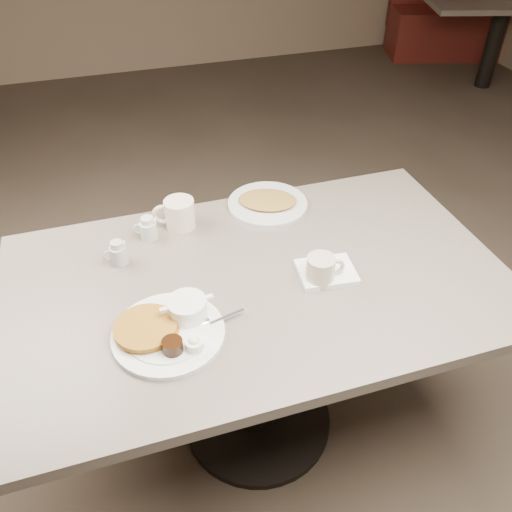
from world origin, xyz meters
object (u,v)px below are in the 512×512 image
object	(u,v)px
main_plate	(169,327)
hash_plate	(268,203)
diner_table	(258,317)
creamer_left	(118,253)
coffee_mug_far	(179,214)
coffee_mug_near	(321,270)
creamer_right	(148,229)
booth_back_right	(464,13)

from	to	relation	value
main_plate	hash_plate	size ratio (longest dim) A/B	1.02
diner_table	main_plate	bearing A→B (deg)	-154.72
creamer_left	hash_plate	distance (m)	0.56
diner_table	hash_plate	bearing A→B (deg)	67.32
main_plate	coffee_mug_far	bearing A→B (deg)	75.83
coffee_mug_near	creamer_right	size ratio (longest dim) A/B	1.45
creamer_right	booth_back_right	world-z (taller)	booth_back_right
main_plate	creamer_right	size ratio (longest dim) A/B	4.57
main_plate	booth_back_right	size ratio (longest dim) A/B	0.20
main_plate	creamer_right	world-z (taller)	creamer_right
main_plate	creamer_left	bearing A→B (deg)	106.02
coffee_mug_near	creamer_left	xyz separation A→B (m)	(-0.56, 0.27, -0.01)
main_plate	booth_back_right	world-z (taller)	booth_back_right
coffee_mug_far	hash_plate	xyz separation A→B (m)	(0.32, 0.03, -0.04)
diner_table	main_plate	world-z (taller)	main_plate
coffee_mug_near	hash_plate	distance (m)	0.43
hash_plate	booth_back_right	xyz separation A→B (m)	(3.06, 3.09, -0.35)
coffee_mug_far	creamer_left	distance (m)	0.26
coffee_mug_far	hash_plate	bearing A→B (deg)	4.59
coffee_mug_near	creamer_right	xyz separation A→B (m)	(-0.45, 0.37, -0.01)
main_plate	booth_back_right	xyz separation A→B (m)	(3.50, 3.59, -0.36)
coffee_mug_near	hash_plate	bearing A→B (deg)	92.88
creamer_right	hash_plate	world-z (taller)	creamer_right
coffee_mug_near	diner_table	bearing A→B (deg)	157.74
booth_back_right	coffee_mug_far	bearing A→B (deg)	-137.28
coffee_mug_far	diner_table	bearing A→B (deg)	-62.67
creamer_right	coffee_mug_near	bearing A→B (deg)	-39.07
coffee_mug_near	creamer_right	bearing A→B (deg)	140.93
coffee_mug_far	creamer_right	bearing A→B (deg)	-161.78
coffee_mug_far	booth_back_right	world-z (taller)	booth_back_right
diner_table	hash_plate	distance (m)	0.43
main_plate	creamer_left	world-z (taller)	creamer_left
main_plate	booth_back_right	distance (m)	5.03
coffee_mug_far	creamer_left	xyz separation A→B (m)	(-0.22, -0.14, -0.01)
creamer_right	hash_plate	xyz separation A→B (m)	(0.43, 0.06, -0.02)
creamer_right	hash_plate	bearing A→B (deg)	8.15
coffee_mug_far	creamer_right	world-z (taller)	coffee_mug_far
creamer_right	main_plate	bearing A→B (deg)	-91.31
main_plate	hash_plate	distance (m)	0.67
hash_plate	booth_back_right	bearing A→B (deg)	45.36
main_plate	coffee_mug_near	xyz separation A→B (m)	(0.46, 0.07, 0.02)
creamer_left	booth_back_right	world-z (taller)	booth_back_right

